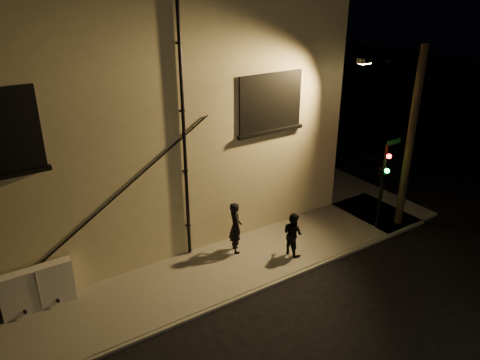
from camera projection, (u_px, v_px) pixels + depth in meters
ground at (282, 280)px, 15.03m from camera, size 90.00×90.00×0.00m
sidewalk at (239, 215)px, 18.98m from camera, size 21.00×16.00×0.12m
building at (87, 101)px, 18.64m from camera, size 16.20×12.23×8.80m
utility_cabinet at (37, 288)px, 13.36m from camera, size 2.02×0.34×1.33m
pedestrian_a at (236, 227)px, 16.05m from camera, size 0.63×0.78×1.87m
pedestrian_b at (293, 234)px, 15.97m from camera, size 0.67×0.82×1.56m
traffic_signal at (382, 173)px, 16.96m from camera, size 1.25×2.03×3.44m
streetlamp_pole at (408, 135)px, 16.92m from camera, size 2.02×1.38×6.93m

